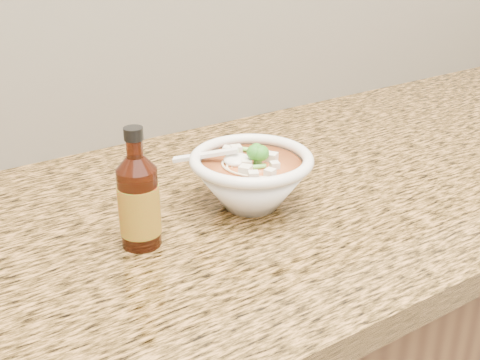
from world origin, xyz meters
TOP-DOWN VIEW (x-y plane):
  - counter_slab at (0.00, 1.68)m, footprint 4.00×0.68m
  - soup_bowl at (-0.03, 1.64)m, footprint 0.18×0.18m
  - hot_sauce_bottle at (-0.21, 1.63)m, footprint 0.06×0.06m

SIDE VIEW (x-z plane):
  - counter_slab at x=0.00m, z-range 0.86..0.90m
  - soup_bowl at x=-0.03m, z-range 0.89..0.99m
  - hot_sauce_bottle at x=-0.21m, z-range 0.88..1.04m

